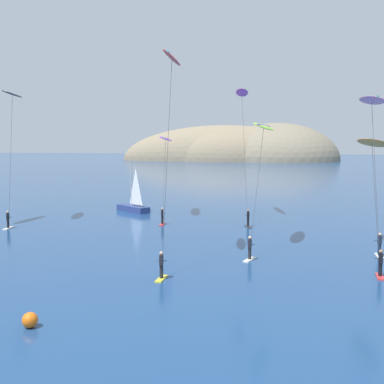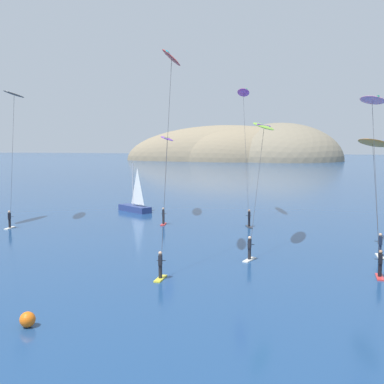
{
  "view_description": "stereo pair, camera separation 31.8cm",
  "coord_description": "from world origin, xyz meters",
  "px_view_note": "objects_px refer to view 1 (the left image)",
  "views": [
    {
      "loc": [
        12.36,
        -7.26,
        8.26
      ],
      "look_at": [
        5.67,
        27.17,
        4.53
      ],
      "focal_mm": 45.0,
      "sensor_mm": 36.0,
      "label": 1
    },
    {
      "loc": [
        12.67,
        -7.2,
        8.26
      ],
      "look_at": [
        5.67,
        27.17,
        4.53
      ],
      "focal_mm": 45.0,
      "sensor_mm": 36.0,
      "label": 2
    }
  ],
  "objects_px": {
    "kitesurfer_lime": "(263,135)",
    "kitesurfer_purple": "(165,144)",
    "kitesurfer_pink": "(372,111)",
    "kitesurfer_magenta": "(242,102)",
    "kitesurfer_red": "(171,77)",
    "marker_buoy": "(30,320)",
    "kitesurfer_orange": "(373,150)",
    "kitesurfer_black": "(12,104)",
    "sailboat_near": "(132,206)"
  },
  "relations": [
    {
      "from": "kitesurfer_magenta",
      "to": "kitesurfer_purple",
      "type": "xyz_separation_m",
      "value": [
        -8.2,
        -0.51,
        -4.35
      ]
    },
    {
      "from": "kitesurfer_orange",
      "to": "kitesurfer_lime",
      "type": "xyz_separation_m",
      "value": [
        -8.12,
        -0.57,
        1.14
      ]
    },
    {
      "from": "kitesurfer_black",
      "to": "kitesurfer_purple",
      "type": "distance_m",
      "value": 15.94
    },
    {
      "from": "kitesurfer_orange",
      "to": "kitesurfer_black",
      "type": "bearing_deg",
      "value": 170.38
    },
    {
      "from": "kitesurfer_red",
      "to": "marker_buoy",
      "type": "relative_size",
      "value": 20.4
    },
    {
      "from": "kitesurfer_lime",
      "to": "sailboat_near",
      "type": "bearing_deg",
      "value": 134.23
    },
    {
      "from": "marker_buoy",
      "to": "kitesurfer_pink",
      "type": "bearing_deg",
      "value": 44.35
    },
    {
      "from": "kitesurfer_lime",
      "to": "kitesurfer_purple",
      "type": "xyz_separation_m",
      "value": [
        -11.04,
        13.45,
        -0.73
      ]
    },
    {
      "from": "kitesurfer_black",
      "to": "kitesurfer_pink",
      "type": "bearing_deg",
      "value": -14.16
    },
    {
      "from": "kitesurfer_black",
      "to": "marker_buoy",
      "type": "xyz_separation_m",
      "value": [
        15.4,
        -24.57,
        -11.51
      ]
    },
    {
      "from": "kitesurfer_lime",
      "to": "kitesurfer_red",
      "type": "distance_m",
      "value": 8.98
    },
    {
      "from": "kitesurfer_purple",
      "to": "marker_buoy",
      "type": "relative_size",
      "value": 13.57
    },
    {
      "from": "kitesurfer_black",
      "to": "kitesurfer_pink",
      "type": "xyz_separation_m",
      "value": [
        32.21,
        -8.13,
        -1.57
      ]
    },
    {
      "from": "kitesurfer_magenta",
      "to": "marker_buoy",
      "type": "xyz_separation_m",
      "value": [
        -6.42,
        -32.4,
        -11.96
      ]
    },
    {
      "from": "kitesurfer_purple",
      "to": "marker_buoy",
      "type": "height_order",
      "value": "kitesurfer_purple"
    },
    {
      "from": "kitesurfer_orange",
      "to": "kitesurfer_black",
      "type": "distance_m",
      "value": 33.51
    },
    {
      "from": "kitesurfer_magenta",
      "to": "kitesurfer_purple",
      "type": "bearing_deg",
      "value": -176.44
    },
    {
      "from": "kitesurfer_red",
      "to": "marker_buoy",
      "type": "xyz_separation_m",
      "value": [
        -3.44,
        -12.74,
        -12.12
      ]
    },
    {
      "from": "sailboat_near",
      "to": "kitesurfer_black",
      "type": "height_order",
      "value": "kitesurfer_black"
    },
    {
      "from": "sailboat_near",
      "to": "kitesurfer_orange",
      "type": "bearing_deg",
      "value": -33.3
    },
    {
      "from": "kitesurfer_orange",
      "to": "kitesurfer_lime",
      "type": "bearing_deg",
      "value": -175.97
    },
    {
      "from": "kitesurfer_pink",
      "to": "kitesurfer_magenta",
      "type": "distance_m",
      "value": 19.16
    },
    {
      "from": "sailboat_near",
      "to": "kitesurfer_red",
      "type": "bearing_deg",
      "value": -65.37
    },
    {
      "from": "kitesurfer_orange",
      "to": "kitesurfer_purple",
      "type": "height_order",
      "value": "kitesurfer_purple"
    },
    {
      "from": "kitesurfer_pink",
      "to": "kitesurfer_magenta",
      "type": "height_order",
      "value": "kitesurfer_magenta"
    },
    {
      "from": "kitesurfer_black",
      "to": "kitesurfer_red",
      "type": "distance_m",
      "value": 22.25
    },
    {
      "from": "sailboat_near",
      "to": "kitesurfer_black",
      "type": "bearing_deg",
      "value": -130.36
    },
    {
      "from": "sailboat_near",
      "to": "kitesurfer_pink",
      "type": "height_order",
      "value": "kitesurfer_pink"
    },
    {
      "from": "kitesurfer_purple",
      "to": "kitesurfer_magenta",
      "type": "bearing_deg",
      "value": 3.56
    },
    {
      "from": "kitesurfer_pink",
      "to": "kitesurfer_purple",
      "type": "height_order",
      "value": "kitesurfer_pink"
    },
    {
      "from": "kitesurfer_red",
      "to": "kitesurfer_black",
      "type": "bearing_deg",
      "value": 147.86
    },
    {
      "from": "kitesurfer_black",
      "to": "kitesurfer_red",
      "type": "xyz_separation_m",
      "value": [
        18.83,
        -11.83,
        0.61
      ]
    },
    {
      "from": "sailboat_near",
      "to": "kitesurfer_pink",
      "type": "relative_size",
      "value": 0.5
    },
    {
      "from": "kitesurfer_magenta",
      "to": "kitesurfer_red",
      "type": "xyz_separation_m",
      "value": [
        -2.98,
        -19.66,
        0.16
      ]
    },
    {
      "from": "kitesurfer_magenta",
      "to": "kitesurfer_purple",
      "type": "relative_size",
      "value": 1.44
    },
    {
      "from": "kitesurfer_orange",
      "to": "marker_buoy",
      "type": "distance_m",
      "value": 26.74
    },
    {
      "from": "kitesurfer_black",
      "to": "marker_buoy",
      "type": "height_order",
      "value": "kitesurfer_black"
    },
    {
      "from": "kitesurfer_orange",
      "to": "marker_buoy",
      "type": "relative_size",
      "value": 12.17
    },
    {
      "from": "kitesurfer_lime",
      "to": "kitesurfer_purple",
      "type": "distance_m",
      "value": 17.42
    },
    {
      "from": "kitesurfer_lime",
      "to": "marker_buoy",
      "type": "relative_size",
      "value": 13.91
    },
    {
      "from": "kitesurfer_pink",
      "to": "marker_buoy",
      "type": "bearing_deg",
      "value": -135.65
    },
    {
      "from": "kitesurfer_black",
      "to": "kitesurfer_lime",
      "type": "height_order",
      "value": "kitesurfer_black"
    },
    {
      "from": "sailboat_near",
      "to": "kitesurfer_orange",
      "type": "relative_size",
      "value": 0.67
    },
    {
      "from": "sailboat_near",
      "to": "kitesurfer_pink",
      "type": "xyz_separation_m",
      "value": [
        23.5,
        -18.38,
        9.64
      ]
    },
    {
      "from": "kitesurfer_purple",
      "to": "marker_buoy",
      "type": "distance_m",
      "value": 32.83
    },
    {
      "from": "kitesurfer_orange",
      "to": "kitesurfer_magenta",
      "type": "bearing_deg",
      "value": 129.3
    },
    {
      "from": "kitesurfer_lime",
      "to": "kitesurfer_pink",
      "type": "bearing_deg",
      "value": -14.83
    },
    {
      "from": "kitesurfer_pink",
      "to": "kitesurfer_red",
      "type": "relative_size",
      "value": 0.8
    },
    {
      "from": "kitesurfer_purple",
      "to": "kitesurfer_red",
      "type": "relative_size",
      "value": 0.67
    },
    {
      "from": "kitesurfer_lime",
      "to": "kitesurfer_red",
      "type": "relative_size",
      "value": 0.68
    }
  ]
}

